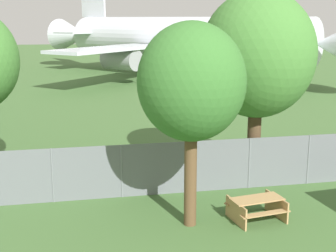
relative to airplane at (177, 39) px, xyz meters
The scene contains 5 objects.
perimeter_fence 36.18m from the airplane, 101.70° to the right, with size 56.07×0.07×2.07m.
airplane is the anchor object (origin of this frame).
picnic_bench_open_grass 38.81m from the airplane, 98.33° to the right, with size 1.95×1.65×0.76m.
tree_near_hangar 38.95m from the airplane, 101.69° to the right, with size 3.39×3.39×6.62m.
tree_behind_benches 35.09m from the airplane, 97.24° to the right, with size 4.50×4.50×7.77m.
Camera 1 is at (-4.11, -6.79, 6.68)m, focal length 50.00 mm.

